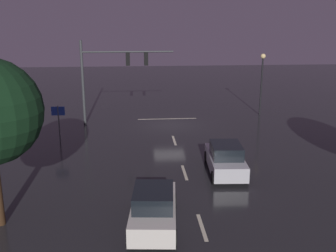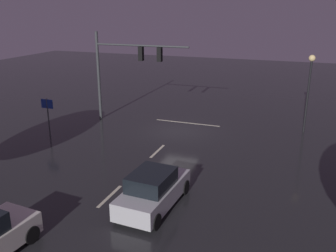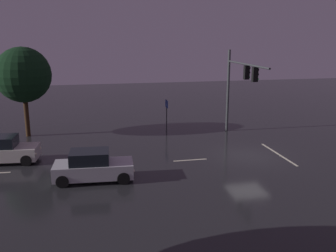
{
  "view_description": "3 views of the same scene",
  "coord_description": "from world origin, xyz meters",
  "px_view_note": "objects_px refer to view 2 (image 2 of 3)",
  "views": [
    {
      "loc": [
        2.61,
        30.56,
        8.41
      ],
      "look_at": [
        0.62,
        6.27,
        1.69
      ],
      "focal_mm": 42.43,
      "sensor_mm": 36.0,
      "label": 1
    },
    {
      "loc": [
        -7.82,
        23.42,
        8.36
      ],
      "look_at": [
        -1.03,
        4.93,
        2.01
      ],
      "focal_mm": 39.4,
      "sensor_mm": 36.0,
      "label": 2
    },
    {
      "loc": [
        -22.55,
        10.12,
        7.89
      ],
      "look_at": [
        0.24,
        5.41,
        2.27
      ],
      "focal_mm": 40.79,
      "sensor_mm": 36.0,
      "label": 3
    }
  ],
  "objects_px": {
    "car_approaching": "(153,190)",
    "route_sign": "(48,109)",
    "traffic_signal_assembly": "(125,63)",
    "street_lamp_left_kerb": "(310,79)"
  },
  "relations": [
    {
      "from": "car_approaching",
      "to": "route_sign",
      "type": "bearing_deg",
      "value": -31.44
    },
    {
      "from": "traffic_signal_assembly",
      "to": "route_sign",
      "type": "distance_m",
      "value": 6.53
    },
    {
      "from": "traffic_signal_assembly",
      "to": "car_approaching",
      "type": "height_order",
      "value": "traffic_signal_assembly"
    },
    {
      "from": "street_lamp_left_kerb",
      "to": "route_sign",
      "type": "relative_size",
      "value": 2.05
    },
    {
      "from": "street_lamp_left_kerb",
      "to": "traffic_signal_assembly",
      "type": "bearing_deg",
      "value": 8.86
    },
    {
      "from": "traffic_signal_assembly",
      "to": "car_approaching",
      "type": "distance_m",
      "value": 13.53
    },
    {
      "from": "traffic_signal_assembly",
      "to": "route_sign",
      "type": "relative_size",
      "value": 2.78
    },
    {
      "from": "car_approaching",
      "to": "route_sign",
      "type": "relative_size",
      "value": 1.7
    },
    {
      "from": "car_approaching",
      "to": "street_lamp_left_kerb",
      "type": "bearing_deg",
      "value": -114.75
    },
    {
      "from": "street_lamp_left_kerb",
      "to": "route_sign",
      "type": "height_order",
      "value": "street_lamp_left_kerb"
    }
  ]
}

